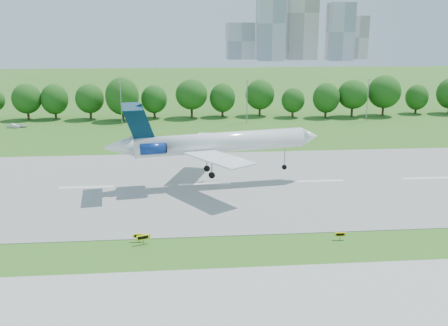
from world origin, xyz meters
TOP-DOWN VIEW (x-y plane):
  - ground at (0.00, 0.00)m, footprint 600.00×600.00m
  - runway at (0.00, 25.00)m, footprint 400.00×45.00m
  - tree_line at (0.00, 92.00)m, footprint 288.40×8.40m
  - light_poles at (-2.50, 82.00)m, footprint 175.90×0.25m
  - skyline at (100.16, 390.61)m, footprint 127.00×52.00m
  - airliner at (0.96, 24.76)m, footprint 36.77×26.62m
  - taxi_sign_left at (-8.79, 0.96)m, footprint 1.70×0.75m
  - taxi_sign_centre at (-9.40, 1.78)m, footprint 1.51×0.25m
  - taxi_sign_right at (15.93, 0.09)m, footprint 1.42×0.23m
  - service_vehicle_a at (-49.07, 81.03)m, footprint 3.60×1.80m
  - service_vehicle_b at (-47.29, 81.29)m, footprint 3.36×1.83m

SIDE VIEW (x-z plane):
  - ground at x=0.00m, z-range 0.00..0.00m
  - runway at x=0.00m, z-range 0.00..0.08m
  - service_vehicle_b at x=-47.29m, z-range 0.00..1.09m
  - service_vehicle_a at x=-49.07m, z-range 0.00..1.13m
  - taxi_sign_right at x=15.93m, z-range 0.24..1.23m
  - taxi_sign_centre at x=-9.40m, z-range 0.25..1.31m
  - taxi_sign_left at x=-8.79m, z-range 0.29..1.51m
  - tree_line at x=0.00m, z-range 0.99..11.39m
  - light_poles at x=-2.50m, z-range 0.24..12.43m
  - airliner at x=0.96m, z-range 1.20..13.79m
  - skyline at x=100.16m, z-range -9.54..70.46m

